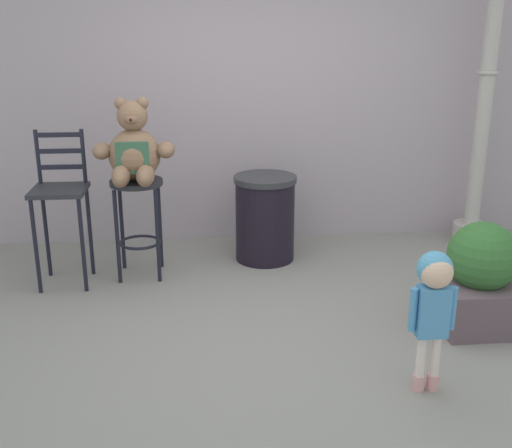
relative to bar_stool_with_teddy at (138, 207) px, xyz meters
The scene contains 9 objects.
ground_plane 1.62m from the bar_stool_with_teddy, 49.47° to the right, with size 24.00×24.00×0.00m, color gray.
building_wall 1.70m from the bar_stool_with_teddy, 45.98° to the left, with size 7.73×0.30×3.07m, color #A4959D.
bar_stool_with_teddy is the anchor object (origin of this frame).
teddy_bear 0.46m from the bar_stool_with_teddy, 90.00° to the right, with size 0.64×0.57×0.65m.
child_walking 2.58m from the bar_stool_with_teddy, 46.76° to the right, with size 0.27×0.21×0.84m.
trash_bin 1.12m from the bar_stool_with_teddy, 14.29° to the left, with size 0.54×0.54×0.75m.
lamppost 3.16m from the bar_stool_with_teddy, 10.24° to the left, with size 0.33×0.33×2.73m.
bar_chair_empty 0.60m from the bar_stool_with_teddy, behind, with size 0.41×0.41×1.22m.
planter_with_shrub 2.66m from the bar_stool_with_teddy, 25.15° to the right, with size 0.56×0.56×0.74m.
Camera 1 is at (-0.47, -3.77, 2.02)m, focal length 43.95 mm.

